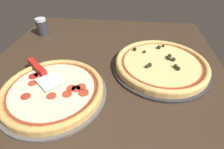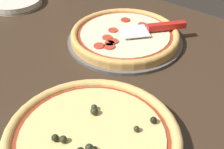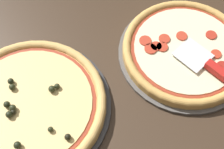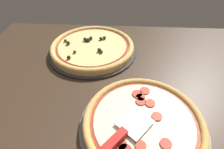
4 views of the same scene
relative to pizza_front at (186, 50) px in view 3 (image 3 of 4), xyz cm
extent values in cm
cube|color=#38281C|center=(-1.41, 15.77, -4.35)|extent=(146.92, 104.69, 3.60)
cylinder|color=#565451|center=(0.00, -0.01, -2.05)|extent=(38.23, 38.23, 1.00)
cylinder|color=tan|center=(0.00, -0.01, -0.58)|extent=(35.94, 35.94, 1.95)
torus|color=tan|center=(0.00, -0.01, 0.40)|extent=(35.94, 35.94, 2.21)
cylinder|color=maroon|center=(0.00, -0.01, 0.47)|extent=(31.24, 31.24, 0.15)
cylinder|color=beige|center=(0.00, -0.01, 0.60)|extent=(29.47, 29.47, 0.40)
cylinder|color=#B73823|center=(3.97, 1.31, 1.00)|extent=(3.17, 3.17, 0.40)
cylinder|color=#B73823|center=(-0.45, 6.80, 1.00)|extent=(3.25, 3.25, 0.40)
cylinder|color=#AD2D1E|center=(5.15, -7.12, 1.00)|extent=(3.14, 3.14, 0.40)
cylinder|color=#B73823|center=(-6.64, -8.00, 1.00)|extent=(3.43, 3.43, 0.40)
cylinder|color=#B73823|center=(-0.38, 8.51, 1.00)|extent=(3.14, 3.14, 0.40)
cylinder|color=#B73823|center=(1.25, 11.63, 1.00)|extent=(3.46, 3.46, 0.40)
cylinder|color=maroon|center=(-5.41, -9.52, 1.00)|extent=(3.48, 3.48, 0.40)
cylinder|color=#B73823|center=(2.49, 6.23, 1.00)|extent=(3.22, 3.22, 0.40)
cylinder|color=#B73823|center=(-1.60, 10.02, 1.00)|extent=(3.51, 3.51, 0.40)
cylinder|color=#B73823|center=(-1.31, -8.03, 1.00)|extent=(2.98, 2.98, 0.40)
cylinder|color=#2D2D30|center=(-20.95, 40.00, -2.05)|extent=(41.63, 41.63, 1.00)
cylinder|color=#DBAD60|center=(-20.95, 40.00, -0.58)|extent=(39.13, 39.13, 1.96)
torus|color=#DBAD60|center=(-20.95, 40.00, 0.40)|extent=(39.13, 39.13, 2.36)
cylinder|color=maroon|center=(-20.95, 40.00, 0.48)|extent=(34.01, 34.01, 0.15)
cylinder|color=#E5C67A|center=(-20.95, 40.00, 0.60)|extent=(32.09, 32.09, 0.40)
sphere|color=#282D19|center=(-23.20, 43.42, 1.67)|extent=(1.74, 1.74, 1.74)
sphere|color=#282D19|center=(-16.00, 33.68, 1.53)|extent=(1.46, 1.46, 1.46)
sphere|color=#282D19|center=(-17.43, 45.12, 1.62)|extent=(1.63, 1.63, 1.63)
sphere|color=#282D19|center=(-17.01, 34.80, 1.70)|extent=(1.79, 1.79, 1.79)
sphere|color=black|center=(-24.99, 43.83, 1.67)|extent=(1.72, 1.72, 1.72)
sphere|color=black|center=(-15.79, 45.90, 1.61)|extent=(1.61, 1.61, 1.61)
sphere|color=#282D19|center=(-27.70, 33.02, 1.49)|extent=(1.37, 1.37, 1.37)
sphere|color=black|center=(-24.17, 43.06, 1.50)|extent=(1.40, 1.40, 1.40)
sphere|color=black|center=(-32.32, 39.86, 1.69)|extent=(1.77, 1.77, 1.77)
sphere|color=black|center=(-29.21, 28.57, 1.60)|extent=(1.59, 1.59, 1.59)
sphere|color=black|center=(-22.39, 45.13, 1.64)|extent=(1.67, 1.67, 1.67)
cube|color=silver|center=(-2.75, -1.54, 1.62)|extent=(11.76, 11.85, 0.24)
camera|label=1|loc=(42.71, 26.04, 42.42)|focal=28.00mm
camera|label=2|loc=(-52.67, 72.90, 51.96)|focal=50.00mm
camera|label=3|loc=(-52.72, 15.81, 72.15)|focal=50.00mm
camera|label=4|loc=(-7.45, -30.22, 44.31)|focal=28.00mm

